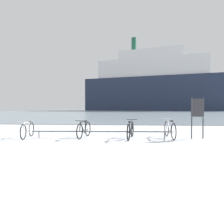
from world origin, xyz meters
TOP-DOWN VIEW (x-y plane):
  - ground at (0.00, 53.90)m, footprint 80.00×132.00m
  - bike_rack at (1.08, 3.74)m, footprint 5.92×0.36m
  - bicycle_0 at (-2.05, 3.54)m, footprint 0.46×1.59m
  - bicycle_1 at (0.32, 3.82)m, footprint 0.46×1.60m
  - bicycle_2 at (2.32, 3.70)m, footprint 0.46×1.73m
  - bicycle_3 at (3.99, 4.02)m, footprint 0.46×1.79m
  - info_sign at (5.11, 3.97)m, footprint 0.55×0.13m
  - ferry_ship at (12.07, 73.79)m, footprint 55.54×23.63m

SIDE VIEW (x-z plane):
  - ground at x=0.00m, z-range -0.08..0.00m
  - bike_rack at x=1.08m, z-range 0.12..0.42m
  - bicycle_0 at x=-2.05m, z-range -0.03..0.72m
  - bicycle_1 at x=0.32m, z-range -0.04..0.73m
  - bicycle_2 at x=2.32m, z-range -0.04..0.75m
  - bicycle_3 at x=3.99m, z-range -0.04..0.78m
  - info_sign at x=5.11m, z-range 0.28..2.00m
  - ferry_ship at x=12.07m, z-range -4.80..24.34m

